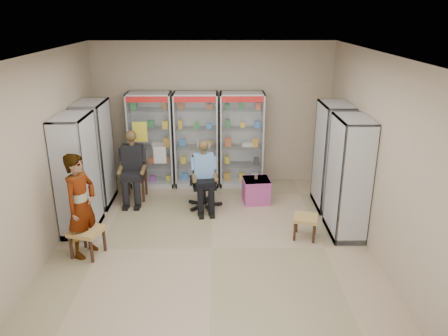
{
  "coord_description": "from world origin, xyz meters",
  "views": [
    {
      "loc": [
        0.12,
        -6.09,
        3.58
      ],
      "look_at": [
        0.21,
        0.7,
        1.11
      ],
      "focal_mm": 35.0,
      "sensor_mm": 36.0,
      "label": 1
    }
  ],
  "objects_px": {
    "cabinet_back_right": "(242,140)",
    "cabinet_right_far": "(332,157)",
    "cabinet_back_left": "(151,140)",
    "seated_shopkeeper": "(204,177)",
    "cabinet_right_near": "(348,178)",
    "office_chair": "(204,183)",
    "cabinet_back_mid": "(196,140)",
    "woven_stool_a": "(305,227)",
    "wooden_chair": "(135,176)",
    "standing_man": "(81,205)",
    "pink_trunk": "(256,191)",
    "cabinet_left_far": "(95,154)",
    "cabinet_left_near": "(77,175)",
    "woven_stool_b": "(88,242)"
  },
  "relations": [
    {
      "from": "cabinet_back_right",
      "to": "cabinet_right_far",
      "type": "relative_size",
      "value": 1.0
    },
    {
      "from": "cabinet_back_left",
      "to": "seated_shopkeeper",
      "type": "height_order",
      "value": "cabinet_back_left"
    },
    {
      "from": "cabinet_right_near",
      "to": "office_chair",
      "type": "bearing_deg",
      "value": 65.76
    },
    {
      "from": "cabinet_back_mid",
      "to": "office_chair",
      "type": "height_order",
      "value": "cabinet_back_mid"
    },
    {
      "from": "cabinet_right_far",
      "to": "woven_stool_a",
      "type": "xyz_separation_m",
      "value": [
        -0.68,
        -1.25,
        -0.81
      ]
    },
    {
      "from": "wooden_chair",
      "to": "standing_man",
      "type": "xyz_separation_m",
      "value": [
        -0.4,
        -2.11,
        0.35
      ]
    },
    {
      "from": "office_chair",
      "to": "pink_trunk",
      "type": "height_order",
      "value": "office_chair"
    },
    {
      "from": "cabinet_right_near",
      "to": "standing_man",
      "type": "distance_m",
      "value": 4.23
    },
    {
      "from": "cabinet_back_right",
      "to": "cabinet_left_far",
      "type": "distance_m",
      "value": 2.98
    },
    {
      "from": "cabinet_right_far",
      "to": "pink_trunk",
      "type": "relative_size",
      "value": 4.04
    },
    {
      "from": "cabinet_back_mid",
      "to": "cabinet_left_near",
      "type": "height_order",
      "value": "same"
    },
    {
      "from": "wooden_chair",
      "to": "woven_stool_a",
      "type": "bearing_deg",
      "value": -28.09
    },
    {
      "from": "seated_shopkeeper",
      "to": "cabinet_left_far",
      "type": "bearing_deg",
      "value": 165.15
    },
    {
      "from": "woven_stool_a",
      "to": "cabinet_left_far",
      "type": "bearing_deg",
      "value": 158.96
    },
    {
      "from": "woven_stool_b",
      "to": "cabinet_left_far",
      "type": "bearing_deg",
      "value": 99.56
    },
    {
      "from": "cabinet_back_right",
      "to": "cabinet_left_far",
      "type": "bearing_deg",
      "value": -161.81
    },
    {
      "from": "pink_trunk",
      "to": "woven_stool_a",
      "type": "distance_m",
      "value": 1.6
    },
    {
      "from": "cabinet_left_far",
      "to": "woven_stool_a",
      "type": "distance_m",
      "value": 4.13
    },
    {
      "from": "cabinet_back_left",
      "to": "office_chair",
      "type": "xyz_separation_m",
      "value": [
        1.14,
        -1.15,
        -0.5
      ]
    },
    {
      "from": "cabinet_back_mid",
      "to": "office_chair",
      "type": "bearing_deg",
      "value": -80.72
    },
    {
      "from": "cabinet_back_mid",
      "to": "cabinet_right_far",
      "type": "height_order",
      "value": "same"
    },
    {
      "from": "woven_stool_a",
      "to": "standing_man",
      "type": "distance_m",
      "value": 3.58
    },
    {
      "from": "cabinet_right_far",
      "to": "seated_shopkeeper",
      "type": "distance_m",
      "value": 2.42
    },
    {
      "from": "cabinet_left_far",
      "to": "standing_man",
      "type": "height_order",
      "value": "cabinet_left_far"
    },
    {
      "from": "cabinet_back_left",
      "to": "wooden_chair",
      "type": "relative_size",
      "value": 2.13
    },
    {
      "from": "cabinet_back_mid",
      "to": "woven_stool_a",
      "type": "distance_m",
      "value": 3.15
    },
    {
      "from": "cabinet_back_mid",
      "to": "cabinet_left_far",
      "type": "height_order",
      "value": "same"
    },
    {
      "from": "cabinet_back_left",
      "to": "woven_stool_a",
      "type": "distance_m",
      "value": 3.8
    },
    {
      "from": "cabinet_back_mid",
      "to": "standing_man",
      "type": "bearing_deg",
      "value": -119.36
    },
    {
      "from": "pink_trunk",
      "to": "office_chair",
      "type": "bearing_deg",
      "value": -168.19
    },
    {
      "from": "cabinet_back_mid",
      "to": "wooden_chair",
      "type": "height_order",
      "value": "cabinet_back_mid"
    },
    {
      "from": "woven_stool_b",
      "to": "wooden_chair",
      "type": "bearing_deg",
      "value": 80.79
    },
    {
      "from": "cabinet_back_right",
      "to": "office_chair",
      "type": "xyz_separation_m",
      "value": [
        -0.76,
        -1.15,
        -0.5
      ]
    },
    {
      "from": "cabinet_right_near",
      "to": "seated_shopkeeper",
      "type": "bearing_deg",
      "value": 66.76
    },
    {
      "from": "cabinet_right_far",
      "to": "cabinet_left_near",
      "type": "distance_m",
      "value": 4.55
    },
    {
      "from": "cabinet_back_left",
      "to": "cabinet_back_right",
      "type": "height_order",
      "value": "same"
    },
    {
      "from": "cabinet_right_near",
      "to": "seated_shopkeeper",
      "type": "distance_m",
      "value": 2.63
    },
    {
      "from": "cabinet_right_far",
      "to": "wooden_chair",
      "type": "xyz_separation_m",
      "value": [
        -3.78,
        0.4,
        -0.53
      ]
    },
    {
      "from": "cabinet_back_left",
      "to": "office_chair",
      "type": "bearing_deg",
      "value": -45.37
    },
    {
      "from": "cabinet_back_left",
      "to": "cabinet_left_near",
      "type": "distance_m",
      "value": 2.23
    },
    {
      "from": "cabinet_left_far",
      "to": "standing_man",
      "type": "distance_m",
      "value": 1.94
    },
    {
      "from": "cabinet_back_left",
      "to": "pink_trunk",
      "type": "xyz_separation_m",
      "value": [
        2.15,
        -0.94,
        -0.76
      ]
    },
    {
      "from": "wooden_chair",
      "to": "woven_stool_b",
      "type": "bearing_deg",
      "value": -99.21
    },
    {
      "from": "cabinet_back_right",
      "to": "cabinet_right_far",
      "type": "xyz_separation_m",
      "value": [
        1.63,
        -1.13,
        0.0
      ]
    },
    {
      "from": "cabinet_right_near",
      "to": "pink_trunk",
      "type": "bearing_deg",
      "value": 46.96
    },
    {
      "from": "office_chair",
      "to": "woven_stool_a",
      "type": "bearing_deg",
      "value": -43.08
    },
    {
      "from": "cabinet_left_near",
      "to": "seated_shopkeeper",
      "type": "distance_m",
      "value": 2.26
    },
    {
      "from": "cabinet_right_near",
      "to": "woven_stool_b",
      "type": "height_order",
      "value": "cabinet_right_near"
    },
    {
      "from": "pink_trunk",
      "to": "wooden_chair",
      "type": "bearing_deg",
      "value": 174.96
    },
    {
      "from": "woven_stool_a",
      "to": "pink_trunk",
      "type": "bearing_deg",
      "value": 115.76
    }
  ]
}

